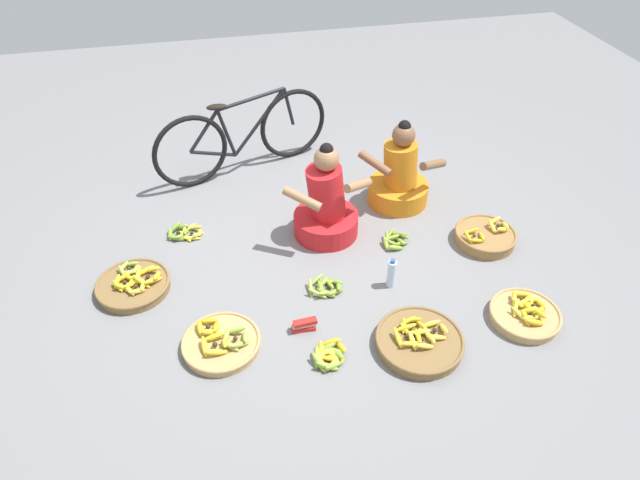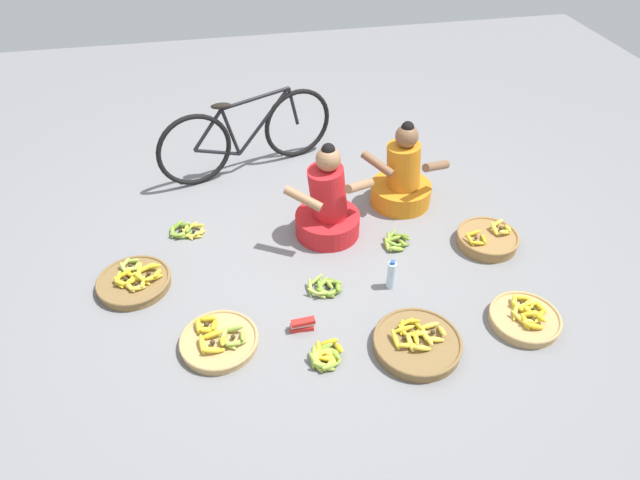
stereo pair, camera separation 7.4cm
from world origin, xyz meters
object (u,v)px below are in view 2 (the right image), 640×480
banana_basket_back_right (219,341)px  loose_bananas_mid_right (326,357)px  vendor_woman_behind (402,178)px  bicycle_leaning (248,135)px  loose_bananas_front_right (326,287)px  water_bottle (391,275)px  banana_basket_near_bicycle (134,281)px  banana_basket_back_center (487,239)px  loose_bananas_mid_left (396,242)px  packet_carton_stack (302,325)px  loose_bananas_near_vendor (186,230)px  banana_basket_front_center (525,318)px  vendor_woman_front (328,206)px  banana_basket_front_left (417,343)px

banana_basket_back_right → loose_bananas_mid_right: bearing=-21.5°
vendor_woman_behind → loose_bananas_mid_right: size_ratio=3.00×
vendor_woman_behind → bicycle_leaning: vendor_woman_behind is taller
loose_bananas_front_right → water_bottle: bearing=-6.4°
bicycle_leaning → banana_basket_near_bicycle: size_ratio=3.08×
water_bottle → vendor_woman_behind: bearing=68.8°
banana_basket_back_center → loose_bananas_front_right: size_ratio=1.69×
loose_bananas_mid_left → water_bottle: (-0.18, -0.45, 0.08)m
banana_basket_back_right → loose_bananas_front_right: bearing=24.6°
bicycle_leaning → banana_basket_back_center: bicycle_leaning is taller
bicycle_leaning → packet_carton_stack: 2.11m
loose_bananas_near_vendor → banana_basket_front_center: bearing=-32.6°
loose_bananas_mid_left → vendor_woman_behind: bearing=69.3°
vendor_woman_behind → bicycle_leaning: bearing=146.9°
loose_bananas_near_vendor → vendor_woman_behind: bearing=2.6°
vendor_woman_front → vendor_woman_behind: bearing=22.8°
banana_basket_back_right → loose_bananas_near_vendor: bearing=99.0°
banana_basket_front_center → banana_basket_back_right: bearing=174.2°
banana_basket_front_left → water_bottle: 0.58m
banana_basket_near_bicycle → loose_bananas_front_right: bearing=-13.1°
banana_basket_back_center → loose_bananas_mid_left: (-0.71, 0.13, -0.02)m
loose_bananas_mid_right → water_bottle: 0.83m
banana_basket_near_bicycle → loose_bananas_mid_left: banana_basket_near_bicycle is taller
banana_basket_back_center → loose_bananas_mid_left: 0.72m
water_bottle → packet_carton_stack: size_ratio=1.44×
banana_basket_front_left → packet_carton_stack: bearing=156.8°
banana_basket_back_center → water_bottle: water_bottle is taller
banana_basket_back_center → loose_bananas_near_vendor: banana_basket_back_center is taller
banana_basket_near_bicycle → loose_bananas_near_vendor: size_ratio=1.68×
loose_bananas_mid_left → packet_carton_stack: (-0.88, -0.73, 0.01)m
bicycle_leaning → water_bottle: (0.84, -1.80, -0.24)m
banana_basket_front_left → loose_bananas_mid_right: 0.60m
packet_carton_stack → loose_bananas_near_vendor: bearing=122.1°
bicycle_leaning → loose_bananas_mid_right: bicycle_leaning is taller
vendor_woman_front → banana_basket_front_center: (1.11, -1.22, -0.22)m
water_bottle → bicycle_leaning: bearing=114.9°
banana_basket_back_center → water_bottle: bearing=-160.6°
bicycle_leaning → loose_bananas_mid_left: 1.73m
bicycle_leaning → banana_basket_front_center: 2.85m
bicycle_leaning → loose_bananas_near_vendor: size_ratio=5.18×
vendor_woman_behind → water_bottle: bearing=-111.2°
banana_basket_front_left → banana_basket_front_center: (0.79, 0.06, -0.00)m
bicycle_leaning → banana_basket_near_bicycle: bicycle_leaning is taller
banana_basket_back_center → packet_carton_stack: banana_basket_back_center is taller
vendor_woman_front → water_bottle: size_ratio=3.33×
loose_bananas_front_right → loose_bananas_near_vendor: 1.31m
loose_bananas_mid_left → banana_basket_near_bicycle: bearing=-177.8°
packet_carton_stack → vendor_woman_behind: bearing=49.7°
banana_basket_back_center → banana_basket_front_center: size_ratio=1.01×
banana_basket_front_center → packet_carton_stack: banana_basket_front_center is taller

